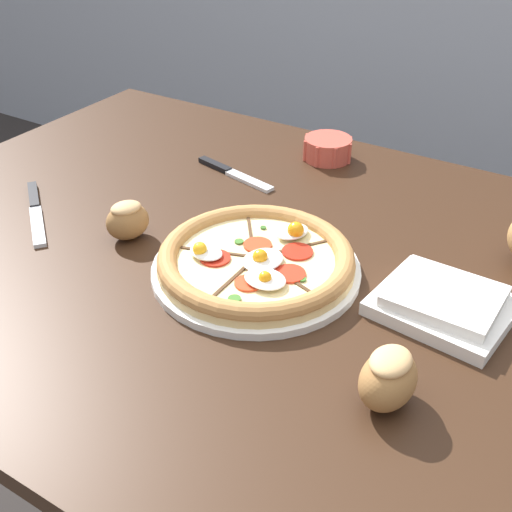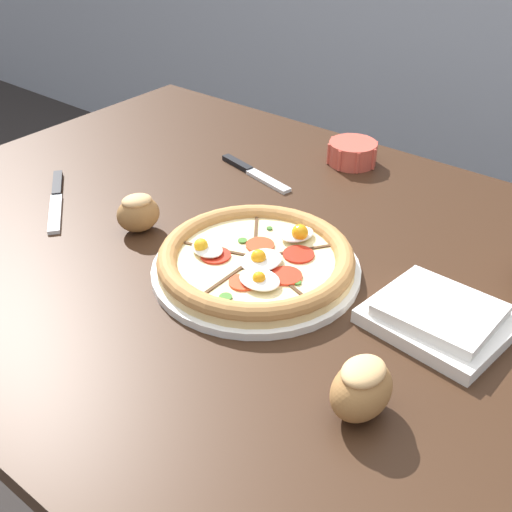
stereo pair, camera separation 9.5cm
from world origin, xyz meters
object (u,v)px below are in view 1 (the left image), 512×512
Objects in this scene: dining_table at (241,297)px; knife_spare at (36,212)px; bread_piece_mid at (388,378)px; napkin_folded at (443,303)px; knife_main at (233,173)px; pizza at (256,261)px; bread_piece_near at (127,220)px; ramekin_bowl at (328,148)px.

knife_spare is (-0.36, -0.10, 0.10)m from dining_table.
napkin_folded is at bearing 89.33° from bread_piece_mid.
knife_main is at bearing 94.52° from knife_spare.
pizza is at bearing 45.67° from knife_spare.
pizza is (0.06, -0.04, 0.12)m from dining_table.
bread_piece_mid reaches higher than bread_piece_near.
ramekin_bowl is (-0.09, 0.42, 0.00)m from pizza.
dining_table is 0.14m from pizza.
dining_table is 15.14× the size of bread_piece_near.
pizza is 1.65× the size of knife_main.
bread_piece_near reaches higher than ramekin_bowl.
ramekin_bowl is 0.55× the size of knife_spare.
napkin_folded is 1.02× the size of knife_spare.
pizza reaches higher than dining_table.
dining_table is 0.35m from napkin_folded.
pizza is 3.05× the size of ramekin_bowl.
napkin_folded is (0.36, -0.36, -0.01)m from ramekin_bowl.
bread_piece_near is at bearing 46.74° from knife_spare.
knife_spare is at bearing -171.29° from napkin_folded.
dining_table is at bearing 53.59° from knife_spare.
knife_main is 0.37m from knife_spare.
napkin_folded is at bearing 8.98° from bread_piece_near.
bread_piece_near is at bearing -171.02° from napkin_folded.
bread_piece_mid is 0.47× the size of knife_spare.
knife_spare is at bearing -173.08° from pizza.
ramekin_bowl is (-0.03, 0.37, 0.12)m from dining_table.
pizza is 0.23m from bread_piece_near.
bread_piece_near is 0.99× the size of bread_piece_mid.
bread_piece_mid is at bearing -27.65° from knife_main.
dining_table is 0.23m from bread_piece_near.
bread_piece_near reaches higher than knife_spare.
knife_spare is (-0.21, -0.31, 0.00)m from knife_main.
bread_piece_mid reaches higher than dining_table.
ramekin_bowl reaches higher than knife_main.
dining_table is 4.21× the size of pizza.
dining_table is at bearing -85.06° from ramekin_bowl.
bread_piece_near reaches higher than napkin_folded.
pizza is 1.67× the size of knife_spare.
napkin_folded is 0.52m from knife_main.
dining_table is 0.40m from bread_piece_mid.
dining_table is 7.05× the size of knife_spare.
napkin_folded reaches higher than knife_main.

